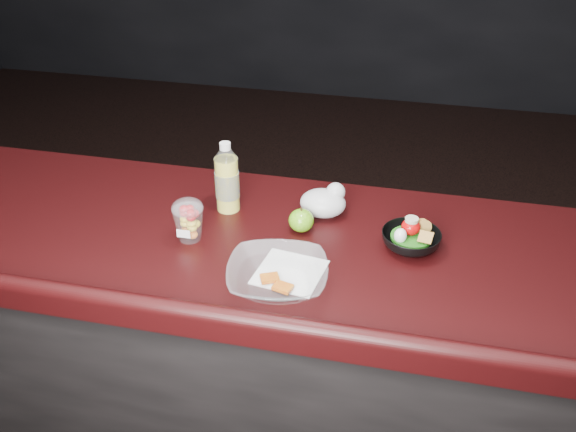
# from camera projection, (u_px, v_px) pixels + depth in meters

# --- Properties ---
(counter) EXTENTS (4.06, 0.71, 1.02)m
(counter) POSITION_uv_depth(u_px,v_px,m) (264.00, 372.00, 2.01)
(counter) COLOR black
(counter) RESTS_ON ground
(lemonade_bottle) EXTENTS (0.07, 0.07, 0.21)m
(lemonade_bottle) POSITION_uv_depth(u_px,v_px,m) (227.00, 182.00, 1.83)
(lemonade_bottle) COLOR yellow
(lemonade_bottle) RESTS_ON counter
(fruit_cup) EXTENTS (0.09, 0.09, 0.12)m
(fruit_cup) POSITION_uv_depth(u_px,v_px,m) (188.00, 219.00, 1.71)
(fruit_cup) COLOR white
(fruit_cup) RESTS_ON counter
(green_apple) EXTENTS (0.07, 0.07, 0.07)m
(green_apple) POSITION_uv_depth(u_px,v_px,m) (301.00, 220.00, 1.76)
(green_apple) COLOR #41840F
(green_apple) RESTS_ON counter
(plastic_bag) EXTENTS (0.13, 0.11, 0.10)m
(plastic_bag) POSITION_uv_depth(u_px,v_px,m) (325.00, 202.00, 1.82)
(plastic_bag) COLOR silver
(plastic_bag) RESTS_ON counter
(snack_bowl) EXTENTS (0.17, 0.17, 0.09)m
(snack_bowl) POSITION_uv_depth(u_px,v_px,m) (411.00, 239.00, 1.69)
(snack_bowl) COLOR black
(snack_bowl) RESTS_ON counter
(takeout_bowl) EXTENTS (0.28, 0.28, 0.06)m
(takeout_bowl) POSITION_uv_depth(u_px,v_px,m) (277.00, 277.00, 1.55)
(takeout_bowl) COLOR silver
(takeout_bowl) RESTS_ON counter
(paper_napkin) EXTENTS (0.18, 0.18, 0.00)m
(paper_napkin) POSITION_uv_depth(u_px,v_px,m) (290.00, 272.00, 1.61)
(paper_napkin) COLOR white
(paper_napkin) RESTS_ON counter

